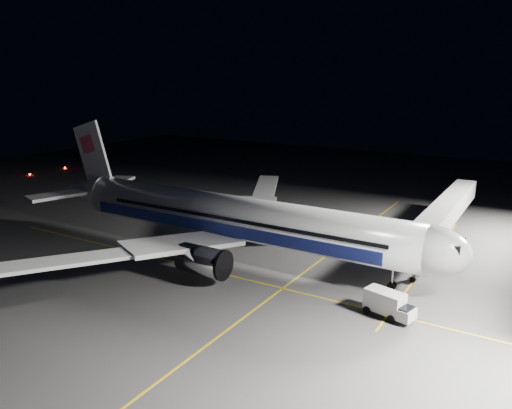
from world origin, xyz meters
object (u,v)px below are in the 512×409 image
object	(u,v)px
safety_cone_a	(250,220)
safety_cone_b	(234,241)
baggage_tug	(235,208)
jet_bridge	(443,214)
service_truck	(389,304)
airliner	(230,217)
safety_cone_c	(220,238)

from	to	relation	value
safety_cone_a	safety_cone_b	world-z (taller)	safety_cone_a
baggage_tug	safety_cone_a	xyz separation A→B (m)	(5.60, -4.16, -0.36)
jet_bridge	service_truck	xyz separation A→B (m)	(0.07, -24.50, -3.22)
airliner	safety_cone_a	distance (m)	15.83
baggage_tug	jet_bridge	bearing A→B (deg)	17.83
service_truck	baggage_tug	size ratio (longest dim) A/B	2.13
safety_cone_b	jet_bridge	bearing A→B (deg)	28.11
safety_cone_a	service_truck	bearing A→B (deg)	-35.42
airliner	safety_cone_c	size ratio (longest dim) A/B	99.59
safety_cone_a	safety_cone_c	world-z (taller)	safety_cone_a
service_truck	baggage_tug	bearing A→B (deg)	158.52
jet_bridge	baggage_tug	xyz separation A→B (m)	(-34.28, 0.11, -3.89)
airliner	service_truck	world-z (taller)	airliner
service_truck	safety_cone_c	size ratio (longest dim) A/B	8.57
safety_cone_a	jet_bridge	bearing A→B (deg)	8.05
baggage_tug	safety_cone_b	world-z (taller)	baggage_tug
airliner	jet_bridge	size ratio (longest dim) A/B	1.79
safety_cone_b	safety_cone_c	bearing A→B (deg)	-178.36
baggage_tug	safety_cone_c	size ratio (longest dim) A/B	4.03
baggage_tug	safety_cone_b	size ratio (longest dim) A/B	4.83
airliner	service_truck	bearing A→B (deg)	-15.57
airliner	safety_cone_a	bearing A→B (deg)	111.83
jet_bridge	service_truck	size ratio (longest dim) A/B	6.50
jet_bridge	baggage_tug	world-z (taller)	jet_bridge
safety_cone_a	safety_cone_c	xyz separation A→B (m)	(0.85, -9.61, -0.03)
jet_bridge	safety_cone_c	bearing A→B (deg)	-153.85
baggage_tug	safety_cone_c	bearing A→B (deg)	-46.89
jet_bridge	safety_cone_c	distance (m)	31.30
airliner	safety_cone_c	world-z (taller)	airliner
jet_bridge	safety_cone_c	world-z (taller)	jet_bridge
jet_bridge	safety_cone_b	size ratio (longest dim) A/B	66.93
service_truck	safety_cone_b	world-z (taller)	service_truck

